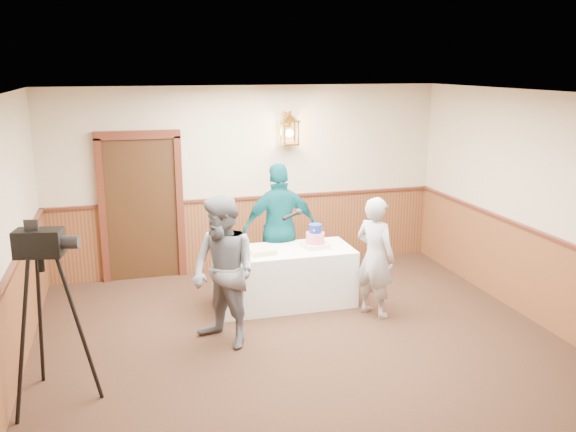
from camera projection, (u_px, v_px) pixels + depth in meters
name	position (u px, v px, depth m)	size (l,w,h in m)	color
ground	(320.00, 372.00, 6.30)	(7.00, 7.00, 0.00)	#311C13
room_shell	(303.00, 220.00, 6.34)	(6.02, 7.02, 2.81)	#C1B090
display_table	(284.00, 277.00, 8.02)	(1.80, 0.80, 0.75)	white
tiered_cake	(315.00, 238.00, 8.00)	(0.34, 0.34, 0.31)	beige
sheet_cake_yellow	(262.00, 252.00, 7.74)	(0.32, 0.24, 0.07)	#D8D881
sheet_cake_green	(228.00, 249.00, 7.82)	(0.31, 0.25, 0.07)	#B9E8A3
interviewer	(224.00, 272.00, 6.74)	(1.56, 1.07, 1.72)	slate
baker	(375.00, 257.00, 7.58)	(0.56, 0.37, 1.53)	#A4A3AA
assistant_p	(280.00, 228.00, 8.37)	(1.06, 0.44, 1.81)	#0A4B52
tv_camera_rig	(48.00, 326.00, 5.60)	(0.66, 0.61, 1.68)	black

